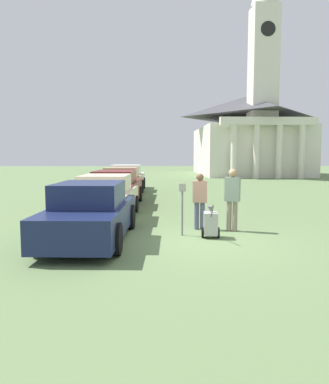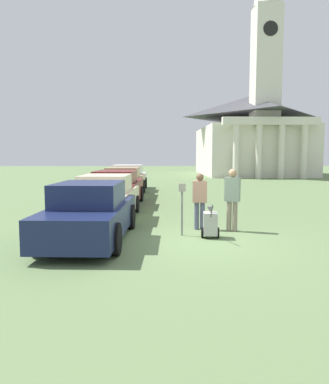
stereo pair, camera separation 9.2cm
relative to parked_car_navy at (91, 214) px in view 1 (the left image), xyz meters
name	(u,v)px [view 1 (the left image)]	position (x,y,z in m)	size (l,w,h in m)	color
ground_plane	(190,241)	(2.53, -0.20, -0.70)	(120.00, 120.00, 0.00)	#607A4C
parked_car_navy	(91,214)	(0.00, 0.00, 0.00)	(2.11, 4.83, 1.51)	#19234C
parked_car_cream	(106,199)	(0.00, 3.15, 0.00)	(2.08, 4.84, 1.52)	beige
parked_car_maroon	(115,189)	(0.00, 6.42, 0.02)	(2.20, 5.18, 1.52)	maroon
parked_car_tan	(122,182)	(0.00, 10.27, 0.02)	(2.17, 5.29, 1.52)	tan
parked_car_white	(126,179)	(0.00, 13.27, 0.03)	(2.25, 4.91, 1.56)	silver
parking_meter	(182,199)	(2.39, 0.50, 0.30)	(0.18, 0.09, 1.43)	slate
person_worker	(200,198)	(2.97, 1.32, 0.24)	(0.44, 0.26, 1.66)	#515670
person_supervisor	(232,196)	(3.87, 1.02, 0.34)	(0.47, 0.37, 1.80)	gray
equipment_cart	(211,223)	(3.12, 0.20, -0.31)	(0.49, 1.00, 1.00)	#B2B2AD
church	(249,127)	(12.02, 30.69, 4.44)	(10.52, 14.38, 24.11)	silver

